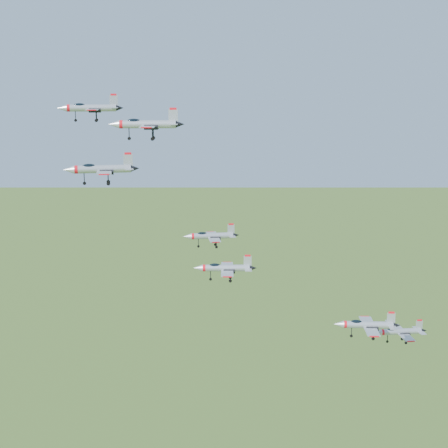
{
  "coord_description": "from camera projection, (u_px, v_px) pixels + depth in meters",
  "views": [
    {
      "loc": [
        11.75,
        -108.61,
        146.83
      ],
      "look_at": [
        10.22,
        -0.74,
        124.3
      ],
      "focal_mm": 50.0,
      "sensor_mm": 36.0,
      "label": 1
    }
  ],
  "objects": [
    {
      "name": "jet_right_high",
      "position": [
        101.0,
        169.0,
        94.0
      ],
      "size": [
        11.38,
        9.57,
        3.06
      ],
      "rotation": [
        0.0,
        0.0,
        0.2
      ],
      "color": "#A6ABB3"
    },
    {
      "name": "jet_lead",
      "position": [
        90.0,
        108.0,
        120.34
      ],
      "size": [
        12.71,
        10.65,
        3.41
      ],
      "rotation": [
        0.0,
        0.0,
        0.17
      ],
      "color": "#A6ABB3"
    },
    {
      "name": "jet_right_low",
      "position": [
        224.0,
        268.0,
        102.72
      ],
      "size": [
        10.52,
        8.64,
        2.82
      ],
      "rotation": [
        0.0,
        0.0,
        0.01
      ],
      "color": "#A6ABB3"
    },
    {
      "name": "jet_trail",
      "position": [
        366.0,
        325.0,
        109.01
      ],
      "size": [
        11.63,
        9.58,
        3.11
      ],
      "rotation": [
        0.0,
        0.0,
        -0.04
      ],
      "color": "#A6ABB3"
    },
    {
      "name": "jet_extra",
      "position": [
        399.0,
        331.0,
        117.9
      ],
      "size": [
        10.55,
        8.79,
        2.82
      ],
      "rotation": [
        0.0,
        0.0,
        0.12
      ],
      "color": "#A6ABB3"
    },
    {
      "name": "jet_left_high",
      "position": [
        145.0,
        124.0,
        105.07
      ],
      "size": [
        12.92,
        10.66,
        3.45
      ],
      "rotation": [
        0.0,
        0.0,
        0.05
      ],
      "color": "#A6ABB3"
    },
    {
      "name": "jet_left_low",
      "position": [
        211.0,
        236.0,
        122.21
      ],
      "size": [
        11.15,
        9.3,
        2.98
      ],
      "rotation": [
        0.0,
        0.0,
        0.14
      ],
      "color": "#A6ABB3"
    }
  ]
}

